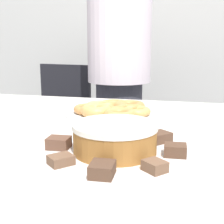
# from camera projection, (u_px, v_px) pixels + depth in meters

# --- Properties ---
(wall_back) EXTENTS (8.00, 0.05, 2.60)m
(wall_back) POSITION_uv_depth(u_px,v_px,m) (161.00, 6.00, 2.42)
(wall_back) COLOR beige
(wall_back) RESTS_ON ground_plane
(table) EXTENTS (1.99, 1.09, 0.76)m
(table) POSITION_uv_depth(u_px,v_px,m) (110.00, 150.00, 0.99)
(table) COLOR silver
(table) RESTS_ON ground_plane
(person_standing) EXTENTS (0.37, 0.37, 1.61)m
(person_standing) POSITION_uv_depth(u_px,v_px,m) (119.00, 73.00, 1.86)
(person_standing) COLOR #383842
(person_standing) RESTS_ON ground_plane
(office_chair_left) EXTENTS (0.51, 0.51, 0.88)m
(office_chair_left) POSITION_uv_depth(u_px,v_px,m) (55.00, 134.00, 2.14)
(office_chair_left) COLOR black
(office_chair_left) RESTS_ON ground_plane
(plate_cake) EXTENTS (0.37, 0.37, 0.01)m
(plate_cake) POSITION_uv_depth(u_px,v_px,m) (115.00, 154.00, 0.75)
(plate_cake) COLOR white
(plate_cake) RESTS_ON table
(plate_donuts) EXTENTS (0.33, 0.33, 0.01)m
(plate_donuts) POSITION_uv_depth(u_px,v_px,m) (110.00, 114.00, 1.17)
(plate_donuts) COLOR white
(plate_donuts) RESTS_ON table
(frosted_cake) EXTENTS (0.20, 0.20, 0.07)m
(frosted_cake) POSITION_uv_depth(u_px,v_px,m) (115.00, 138.00, 0.74)
(frosted_cake) COLOR #9E662D
(frosted_cake) RESTS_ON plate_cake
(lamington_0) EXTENTS (0.05, 0.06, 0.03)m
(lamington_0) POSITION_uv_depth(u_px,v_px,m) (102.00, 169.00, 0.61)
(lamington_0) COLOR #513828
(lamington_0) RESTS_ON plate_cake
(lamington_1) EXTENTS (0.06, 0.06, 0.02)m
(lamington_1) POSITION_uv_depth(u_px,v_px,m) (155.00, 166.00, 0.63)
(lamington_1) COLOR brown
(lamington_1) RESTS_ON plate_cake
(lamington_2) EXTENTS (0.05, 0.05, 0.03)m
(lamington_2) POSITION_uv_depth(u_px,v_px,m) (175.00, 150.00, 0.72)
(lamington_2) COLOR #513828
(lamington_2) RESTS_ON plate_cake
(lamington_3) EXTENTS (0.07, 0.07, 0.03)m
(lamington_3) POSITION_uv_depth(u_px,v_px,m) (159.00, 137.00, 0.82)
(lamington_3) COLOR #513828
(lamington_3) RESTS_ON plate_cake
(lamington_4) EXTENTS (0.05, 0.06, 0.02)m
(lamington_4) POSITION_uv_depth(u_px,v_px,m) (124.00, 131.00, 0.88)
(lamington_4) COLOR brown
(lamington_4) RESTS_ON plate_cake
(lamington_5) EXTENTS (0.06, 0.06, 0.03)m
(lamington_5) POSITION_uv_depth(u_px,v_px,m) (86.00, 133.00, 0.86)
(lamington_5) COLOR brown
(lamington_5) RESTS_ON plate_cake
(lamington_6) EXTENTS (0.06, 0.05, 0.03)m
(lamington_6) POSITION_uv_depth(u_px,v_px,m) (59.00, 143.00, 0.77)
(lamington_6) COLOR brown
(lamington_6) RESTS_ON plate_cake
(lamington_7) EXTENTS (0.06, 0.07, 0.02)m
(lamington_7) POSITION_uv_depth(u_px,v_px,m) (61.00, 160.00, 0.67)
(lamington_7) COLOR brown
(lamington_7) RESTS_ON plate_cake
(donut_0) EXTENTS (0.13, 0.13, 0.03)m
(donut_0) POSITION_uv_depth(u_px,v_px,m) (110.00, 108.00, 1.16)
(donut_0) COLOR #C68447
(donut_0) RESTS_ON plate_donuts
(donut_1) EXTENTS (0.11, 0.11, 0.03)m
(donut_1) POSITION_uv_depth(u_px,v_px,m) (120.00, 115.00, 1.06)
(donut_1) COLOR #D18E4C
(donut_1) RESTS_ON plate_donuts
(donut_2) EXTENTS (0.10, 0.10, 0.03)m
(donut_2) POSITION_uv_depth(u_px,v_px,m) (137.00, 111.00, 1.12)
(donut_2) COLOR tan
(donut_2) RESTS_ON plate_donuts
(donut_3) EXTENTS (0.12, 0.12, 0.03)m
(donut_3) POSITION_uv_depth(u_px,v_px,m) (129.00, 106.00, 1.20)
(donut_3) COLOR #C68447
(donut_3) RESTS_ON plate_donuts
(donut_4) EXTENTS (0.12, 0.12, 0.03)m
(donut_4) POSITION_uv_depth(u_px,v_px,m) (114.00, 105.00, 1.25)
(donut_4) COLOR #C68447
(donut_4) RESTS_ON plate_donuts
(donut_5) EXTENTS (0.10, 0.10, 0.03)m
(donut_5) POSITION_uv_depth(u_px,v_px,m) (99.00, 106.00, 1.21)
(donut_5) COLOR #E5AD66
(donut_5) RESTS_ON plate_donuts
(donut_6) EXTENTS (0.12, 0.12, 0.03)m
(donut_6) POSITION_uv_depth(u_px,v_px,m) (89.00, 109.00, 1.16)
(donut_6) COLOR #C68447
(donut_6) RESTS_ON plate_donuts
(donut_7) EXTENTS (0.11, 0.11, 0.04)m
(donut_7) POSITION_uv_depth(u_px,v_px,m) (96.00, 110.00, 1.11)
(donut_7) COLOR tan
(donut_7) RESTS_ON plate_donuts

